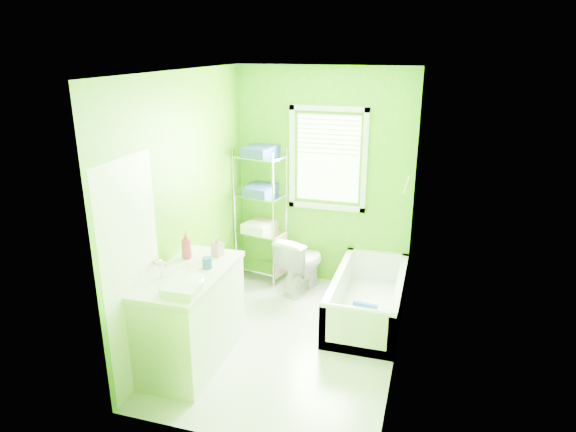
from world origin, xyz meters
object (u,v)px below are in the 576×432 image
(bathtub, at_px, (367,305))
(vanity, at_px, (191,314))
(wire_shelf_unit, at_px, (262,200))
(toilet, at_px, (301,263))

(bathtub, height_order, vanity, vanity)
(bathtub, relative_size, wire_shelf_unit, 0.92)
(toilet, distance_m, wire_shelf_unit, 0.89)
(bathtub, bearing_deg, wire_shelf_unit, 155.86)
(bathtub, xyz_separation_m, wire_shelf_unit, (-1.40, 0.63, 0.87))
(toilet, relative_size, vanity, 0.58)
(bathtub, bearing_deg, vanity, -139.76)
(bathtub, distance_m, wire_shelf_unit, 1.77)
(vanity, bearing_deg, bathtub, 40.24)
(vanity, bearing_deg, wire_shelf_unit, 88.63)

